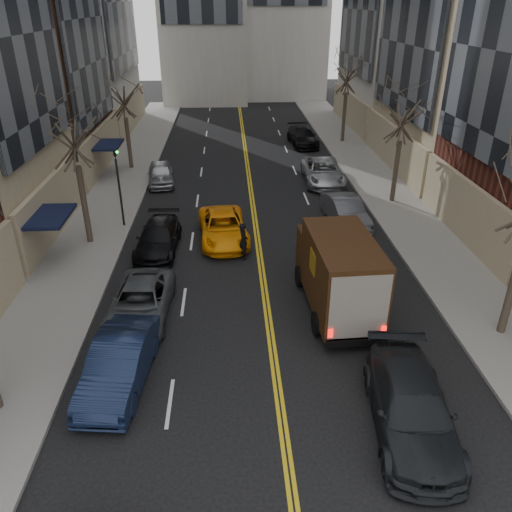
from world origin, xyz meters
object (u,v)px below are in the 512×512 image
(ups_truck, at_px, (338,273))
(taxi, at_px, (223,227))
(pedestrian, at_px, (243,241))
(observer_sedan, at_px, (411,407))

(ups_truck, distance_m, taxi, 8.40)
(ups_truck, xyz_separation_m, taxi, (-4.64, 6.94, -0.97))
(taxi, bearing_deg, ups_truck, -61.57)
(pedestrian, bearing_deg, taxi, 10.12)
(observer_sedan, xyz_separation_m, pedestrian, (-4.54, 11.29, 0.14))
(ups_truck, relative_size, observer_sedan, 1.09)
(ups_truck, relative_size, pedestrian, 3.32)
(observer_sedan, bearing_deg, taxi, 118.73)
(observer_sedan, height_order, taxi, observer_sedan)
(pedestrian, bearing_deg, ups_truck, -156.91)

